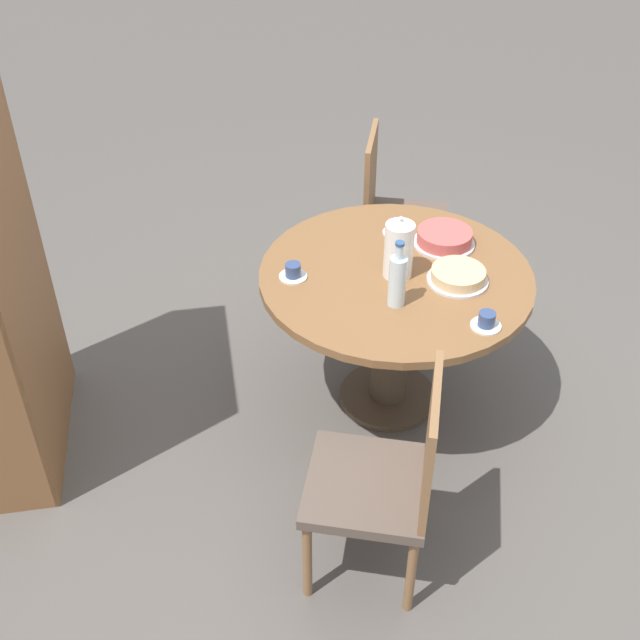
{
  "coord_description": "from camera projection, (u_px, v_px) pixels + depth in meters",
  "views": [
    {
      "loc": [
        -2.61,
        0.76,
        2.57
      ],
      "look_at": [
        0.0,
        0.32,
        0.5
      ],
      "focal_mm": 45.0,
      "sensor_mm": 36.0,
      "label": 1
    }
  ],
  "objects": [
    {
      "name": "chair_b",
      "position": [
        387.0,
        477.0,
        2.72
      ],
      "size": [
        0.54,
        0.54,
        0.89
      ],
      "rotation": [
        0.0,
        0.0,
        9.09
      ],
      "color": "olive",
      "rests_on": "ground_plane"
    },
    {
      "name": "cake_second",
      "position": [
        458.0,
        276.0,
        3.21
      ],
      "size": [
        0.25,
        0.25,
        0.06
      ],
      "color": "silver",
      "rests_on": "dining_table"
    },
    {
      "name": "coffee_pot",
      "position": [
        399.0,
        248.0,
        3.18
      ],
      "size": [
        0.12,
        0.12,
        0.27
      ],
      "color": "white",
      "rests_on": "dining_table"
    },
    {
      "name": "cup_b",
      "position": [
        293.0,
        272.0,
        3.23
      ],
      "size": [
        0.12,
        0.12,
        0.06
      ],
      "color": "silver",
      "rests_on": "dining_table"
    },
    {
      "name": "cup_a",
      "position": [
        486.0,
        321.0,
        2.98
      ],
      "size": [
        0.12,
        0.12,
        0.06
      ],
      "color": "silver",
      "rests_on": "dining_table"
    },
    {
      "name": "cup_c",
      "position": [
        396.0,
        228.0,
        3.5
      ],
      "size": [
        0.12,
        0.12,
        0.06
      ],
      "color": "silver",
      "rests_on": "dining_table"
    },
    {
      "name": "chair_a",
      "position": [
        395.0,
        213.0,
        4.12
      ],
      "size": [
        0.53,
        0.53,
        0.89
      ],
      "rotation": [
        0.0,
        0.0,
        5.96
      ],
      "color": "olive",
      "rests_on": "ground_plane"
    },
    {
      "name": "dining_table",
      "position": [
        394.0,
        303.0,
        3.37
      ],
      "size": [
        1.13,
        1.13,
        0.7
      ],
      "color": "#473828",
      "rests_on": "ground_plane"
    },
    {
      "name": "cake_main",
      "position": [
        444.0,
        238.0,
        3.42
      ],
      "size": [
        0.26,
        0.26,
        0.07
      ],
      "color": "silver",
      "rests_on": "dining_table"
    },
    {
      "name": "water_bottle",
      "position": [
        397.0,
        279.0,
        3.04
      ],
      "size": [
        0.07,
        0.07,
        0.28
      ],
      "color": "silver",
      "rests_on": "dining_table"
    },
    {
      "name": "ground_plane",
      "position": [
        387.0,
        398.0,
        3.71
      ],
      "size": [
        14.0,
        14.0,
        0.0
      ],
      "primitive_type": "plane",
      "color": "#56514C"
    }
  ]
}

